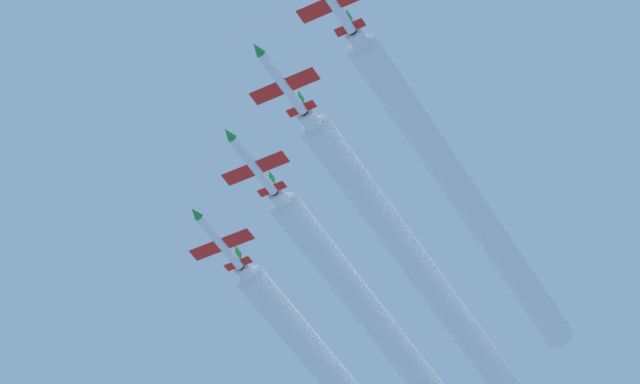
# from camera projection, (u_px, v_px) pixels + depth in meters

# --- Properties ---
(jet_second_echelon) EXTENTS (7.89, 11.49, 2.76)m
(jet_second_echelon) POSITION_uv_depth(u_px,v_px,m) (281.00, 81.00, 184.96)
(jet_second_echelon) COLOR silver
(jet_third_echelon) EXTENTS (7.89, 11.49, 2.76)m
(jet_third_echelon) POSITION_uv_depth(u_px,v_px,m) (252.00, 163.00, 192.07)
(jet_third_echelon) COLOR silver
(jet_fourth_echelon) EXTENTS (7.89, 11.49, 2.76)m
(jet_fourth_echelon) POSITION_uv_depth(u_px,v_px,m) (218.00, 240.00, 199.27)
(jet_fourth_echelon) COLOR silver
(smoke_trail_lead) EXTENTS (3.71, 55.82, 3.71)m
(smoke_trail_lead) POSITION_uv_depth(u_px,v_px,m) (465.00, 197.00, 198.59)
(smoke_trail_lead) COLOR white
(smoke_trail_second_echelon) EXTENTS (3.71, 60.91, 3.71)m
(smoke_trail_second_echelon) POSITION_uv_depth(u_px,v_px,m) (426.00, 278.00, 206.85)
(smoke_trail_second_echelon) COLOR white
(smoke_trail_third_echelon) EXTENTS (3.71, 54.27, 3.71)m
(smoke_trail_third_echelon) POSITION_uv_depth(u_px,v_px,m) (383.00, 330.00, 211.93)
(smoke_trail_third_echelon) COLOR white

